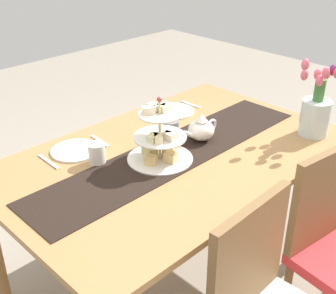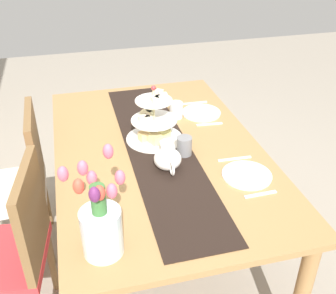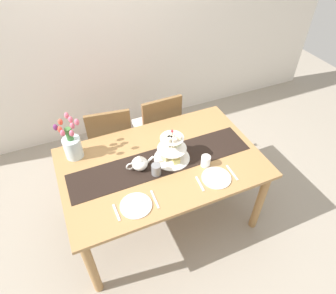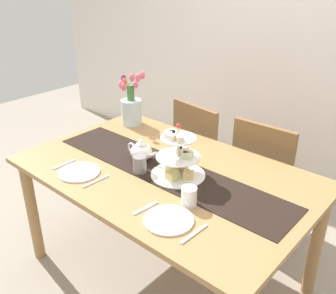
{
  "view_description": "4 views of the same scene",
  "coord_description": "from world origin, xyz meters",
  "px_view_note": "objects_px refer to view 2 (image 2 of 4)",
  "views": [
    {
      "loc": [
        1.32,
        1.29,
        1.77
      ],
      "look_at": [
        0.05,
        0.01,
        0.81
      ],
      "focal_mm": 47.81,
      "sensor_mm": 36.0,
      "label": 1
    },
    {
      "loc": [
        -1.72,
        0.39,
        1.85
      ],
      "look_at": [
        -0.04,
        -0.04,
        0.78
      ],
      "focal_mm": 43.29,
      "sensor_mm": 36.0,
      "label": 2
    },
    {
      "loc": [
        -0.63,
        -1.59,
        2.5
      ],
      "look_at": [
        0.09,
        0.06,
        0.84
      ],
      "focal_mm": 31.57,
      "sensor_mm": 36.0,
      "label": 3
    },
    {
      "loc": [
        1.24,
        -1.38,
        1.79
      ],
      "look_at": [
        -0.04,
        0.07,
        0.86
      ],
      "focal_mm": 40.29,
      "sensor_mm": 36.0,
      "label": 4
    }
  ],
  "objects_px": {
    "dining_table": "(159,164)",
    "chair_left": "(12,247)",
    "knife_right": "(194,103)",
    "dinner_plate_left": "(247,175)",
    "knife_left": "(235,159)",
    "mug_white_text": "(176,110)",
    "tiered_cake_stand": "(154,123)",
    "dinner_plate_right": "(201,113)",
    "fork_right": "(209,124)",
    "fork_left": "(261,194)",
    "chair_right": "(19,180)",
    "teapot": "(168,158)",
    "mug_grey": "(184,146)",
    "tulip_vase": "(101,224)"
  },
  "relations": [
    {
      "from": "dining_table",
      "to": "chair_left",
      "type": "xyz_separation_m",
      "value": [
        -0.26,
        0.75,
        -0.16
      ]
    },
    {
      "from": "knife_right",
      "to": "dinner_plate_left",
      "type": "bearing_deg",
      "value": 180.0
    },
    {
      "from": "knife_left",
      "to": "dining_table",
      "type": "bearing_deg",
      "value": 60.3
    },
    {
      "from": "mug_white_text",
      "to": "tiered_cake_stand",
      "type": "bearing_deg",
      "value": 140.56
    },
    {
      "from": "dinner_plate_right",
      "to": "chair_left",
      "type": "bearing_deg",
      "value": 118.36
    },
    {
      "from": "knife_left",
      "to": "fork_right",
      "type": "distance_m",
      "value": 0.37
    },
    {
      "from": "fork_left",
      "to": "chair_right",
      "type": "bearing_deg",
      "value": 55.4
    },
    {
      "from": "teapot",
      "to": "fork_left",
      "type": "distance_m",
      "value": 0.45
    },
    {
      "from": "dinner_plate_left",
      "to": "fork_right",
      "type": "xyz_separation_m",
      "value": [
        0.52,
        0.0,
        -0.0
      ]
    },
    {
      "from": "mug_grey",
      "to": "tulip_vase",
      "type": "bearing_deg",
      "value": 139.78
    },
    {
      "from": "teapot",
      "to": "dinner_plate_right",
      "type": "bearing_deg",
      "value": -33.54
    },
    {
      "from": "dinner_plate_left",
      "to": "fork_right",
      "type": "bearing_deg",
      "value": 0.0
    },
    {
      "from": "tiered_cake_stand",
      "to": "mug_white_text",
      "type": "bearing_deg",
      "value": -39.44
    },
    {
      "from": "fork_left",
      "to": "knife_right",
      "type": "relative_size",
      "value": 0.88
    },
    {
      "from": "tiered_cake_stand",
      "to": "dinner_plate_left",
      "type": "height_order",
      "value": "tiered_cake_stand"
    },
    {
      "from": "chair_right",
      "to": "dinner_plate_left",
      "type": "xyz_separation_m",
      "value": [
        -0.6,
        -1.09,
        0.26
      ]
    },
    {
      "from": "dinner_plate_right",
      "to": "mug_grey",
      "type": "relative_size",
      "value": 2.42
    },
    {
      "from": "mug_grey",
      "to": "chair_right",
      "type": "bearing_deg",
      "value": 67.46
    },
    {
      "from": "dinner_plate_right",
      "to": "dinner_plate_left",
      "type": "bearing_deg",
      "value": 180.0
    },
    {
      "from": "dinner_plate_left",
      "to": "mug_white_text",
      "type": "distance_m",
      "value": 0.67
    },
    {
      "from": "mug_grey",
      "to": "knife_left",
      "type": "bearing_deg",
      "value": -114.3
    },
    {
      "from": "fork_left",
      "to": "knife_left",
      "type": "xyz_separation_m",
      "value": [
        0.29,
        0.0,
        0.0
      ]
    },
    {
      "from": "teapot",
      "to": "mug_grey",
      "type": "height_order",
      "value": "teapot"
    },
    {
      "from": "fork_left",
      "to": "knife_left",
      "type": "height_order",
      "value": "same"
    },
    {
      "from": "chair_right",
      "to": "teapot",
      "type": "bearing_deg",
      "value": -121.32
    },
    {
      "from": "knife_left",
      "to": "fork_right",
      "type": "bearing_deg",
      "value": 0.0
    },
    {
      "from": "dinner_plate_left",
      "to": "dinner_plate_right",
      "type": "bearing_deg",
      "value": 0.0
    },
    {
      "from": "dining_table",
      "to": "fork_left",
      "type": "height_order",
      "value": "fork_left"
    },
    {
      "from": "tiered_cake_stand",
      "to": "teapot",
      "type": "xyz_separation_m",
      "value": [
        -0.28,
        -0.0,
        -0.04
      ]
    },
    {
      "from": "tulip_vase",
      "to": "knife_right",
      "type": "relative_size",
      "value": 2.35
    },
    {
      "from": "teapot",
      "to": "fork_right",
      "type": "relative_size",
      "value": 1.59
    },
    {
      "from": "dinner_plate_left",
      "to": "mug_grey",
      "type": "xyz_separation_m",
      "value": [
        0.25,
        0.23,
        0.05
      ]
    },
    {
      "from": "knife_left",
      "to": "fork_right",
      "type": "xyz_separation_m",
      "value": [
        0.37,
        0.0,
        0.0
      ]
    },
    {
      "from": "teapot",
      "to": "tulip_vase",
      "type": "height_order",
      "value": "tulip_vase"
    },
    {
      "from": "fork_right",
      "to": "tulip_vase",
      "type": "bearing_deg",
      "value": 139.69
    },
    {
      "from": "chair_left",
      "to": "knife_right",
      "type": "xyz_separation_m",
      "value": [
        0.73,
        -1.09,
        0.26
      ]
    },
    {
      "from": "chair_left",
      "to": "fork_right",
      "type": "height_order",
      "value": "chair_left"
    },
    {
      "from": "dinner_plate_right",
      "to": "mug_grey",
      "type": "bearing_deg",
      "value": 151.01
    },
    {
      "from": "chair_right",
      "to": "tiered_cake_stand",
      "type": "bearing_deg",
      "value": -103.06
    },
    {
      "from": "chair_right",
      "to": "dinner_plate_left",
      "type": "relative_size",
      "value": 3.96
    },
    {
      "from": "dining_table",
      "to": "teapot",
      "type": "xyz_separation_m",
      "value": [
        -0.19,
        0.0,
        0.16
      ]
    },
    {
      "from": "mug_white_text",
      "to": "dinner_plate_right",
      "type": "bearing_deg",
      "value": -86.09
    },
    {
      "from": "tiered_cake_stand",
      "to": "dinner_plate_left",
      "type": "bearing_deg",
      "value": -141.72
    },
    {
      "from": "dining_table",
      "to": "chair_right",
      "type": "bearing_deg",
      "value": 70.42
    },
    {
      "from": "chair_right",
      "to": "fork_right",
      "type": "bearing_deg",
      "value": -94.62
    },
    {
      "from": "chair_left",
      "to": "mug_grey",
      "type": "xyz_separation_m",
      "value": [
        0.17,
        -0.86,
        0.31
      ]
    },
    {
      "from": "tiered_cake_stand",
      "to": "mug_grey",
      "type": "bearing_deg",
      "value": -148.64
    },
    {
      "from": "chair_left",
      "to": "tulip_vase",
      "type": "bearing_deg",
      "value": -133.97
    },
    {
      "from": "tulip_vase",
      "to": "fork_left",
      "type": "height_order",
      "value": "tulip_vase"
    },
    {
      "from": "chair_right",
      "to": "dinner_plate_right",
      "type": "height_order",
      "value": "chair_right"
    }
  ]
}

